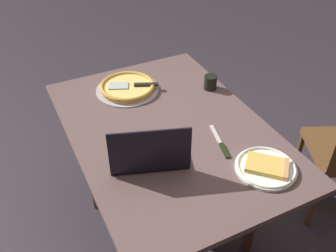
% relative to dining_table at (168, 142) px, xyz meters
% --- Properties ---
extents(ground_plane, '(12.00, 12.00, 0.00)m').
position_rel_dining_table_xyz_m(ground_plane, '(0.00, 0.00, -0.66)').
color(ground_plane, '#302B32').
extents(dining_table, '(1.30, 0.90, 0.75)m').
position_rel_dining_table_xyz_m(dining_table, '(0.00, 0.00, 0.00)').
color(dining_table, brown).
rests_on(dining_table, ground_plane).
extents(laptop, '(0.32, 0.39, 0.23)m').
position_rel_dining_table_xyz_m(laptop, '(-0.17, 0.17, 0.14)').
color(laptop, black).
rests_on(laptop, dining_table).
extents(pizza_plate, '(0.26, 0.26, 0.04)m').
position_rel_dining_table_xyz_m(pizza_plate, '(-0.44, -0.25, 0.11)').
color(pizza_plate, white).
rests_on(pizza_plate, dining_table).
extents(pizza_tray, '(0.35, 0.35, 0.04)m').
position_rel_dining_table_xyz_m(pizza_tray, '(0.40, 0.05, 0.11)').
color(pizza_tray, '#A29EAE').
rests_on(pizza_tray, dining_table).
extents(table_knife, '(0.24, 0.07, 0.01)m').
position_rel_dining_table_xyz_m(table_knife, '(-0.22, -0.16, 0.10)').
color(table_knife, beige).
rests_on(table_knife, dining_table).
extents(drink_cup, '(0.07, 0.07, 0.08)m').
position_rel_dining_table_xyz_m(drink_cup, '(0.22, -0.37, 0.13)').
color(drink_cup, black).
rests_on(drink_cup, dining_table).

